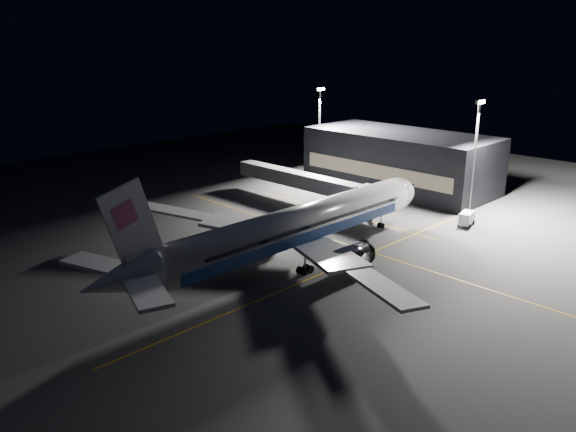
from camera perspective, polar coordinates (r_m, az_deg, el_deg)
The scene contains 14 objects.
ground at distance 82.64m, azimuth 0.99°, elevation -4.43°, with size 200.00×200.00×0.00m, color #4C4C4F.
guide_line_main at distance 89.62m, azimuth 5.45°, elevation -2.72°, with size 0.25×80.00×0.01m, color gold.
guide_line_cross at distance 78.91m, azimuth 4.14°, elevation -5.57°, with size 70.00×0.25×0.01m, color gold.
guide_line_side at distance 104.42m, azimuth 5.46°, elevation 0.24°, with size 0.25×40.00×0.01m, color gold.
airliner at distance 80.12m, azimuth 0.48°, elevation -1.20°, with size 61.48×54.22×16.64m.
terminal at distance 123.97m, azimuth 11.26°, elevation 5.60°, with size 18.12×40.00×12.00m.
jet_bridge at distance 108.29m, azimuth 2.25°, elevation 3.45°, with size 3.60×34.40×6.30m.
floodlight_mast_north at distance 129.07m, azimuth 3.22°, elevation 9.24°, with size 2.40×0.68×20.70m.
floodlight_mast_south at distance 107.82m, azimuth 18.51°, elevation 6.73°, with size 2.40×0.67×20.70m.
service_truck at distance 102.22m, azimuth 17.74°, elevation -0.17°, with size 4.97×2.86×2.40m.
baggage_tug at distance 86.83m, azimuth -3.43°, elevation -2.70°, with size 3.40×3.10×2.01m.
safety_cone_a at distance 93.95m, azimuth -1.37°, elevation -1.48°, with size 0.40×0.40×0.60m, color #FF510A.
safety_cone_b at distance 91.17m, azimuth 0.43°, elevation -2.09°, with size 0.39×0.39×0.58m, color #FF510A.
safety_cone_c at distance 87.98m, azimuth -7.37°, elevation -2.95°, with size 0.44×0.44×0.67m, color #FF510A.
Camera 1 is at (-55.14, -53.25, 30.87)m, focal length 35.00 mm.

